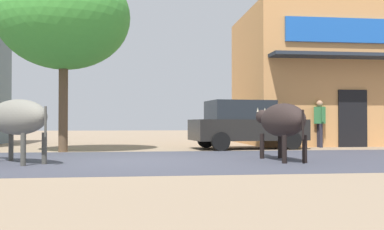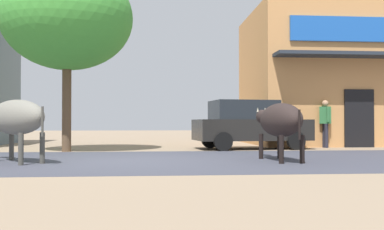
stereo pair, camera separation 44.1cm
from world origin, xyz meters
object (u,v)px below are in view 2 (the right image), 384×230
Objects in this scene: cow_near_brown at (15,118)px; pedestrian_by_shop at (325,120)px; parked_hatchback_car at (249,124)px; roadside_tree at (67,18)px; cow_far_dark at (279,121)px.

pedestrian_by_shop is at bearing 28.94° from cow_near_brown.
parked_hatchback_car reaches higher than cow_near_brown.
cow_far_dark is (5.63, -3.83, -3.21)m from roadside_tree.
cow_near_brown is (-6.35, -4.60, 0.17)m from parked_hatchback_car.
roadside_tree is at bearing -171.87° from parked_hatchback_car.
roadside_tree is 2.59× the size of cow_near_brown.
cow_far_dark is 6.08m from pedestrian_by_shop.
pedestrian_by_shop is at bearing 58.57° from cow_far_dark.
roadside_tree is 7.53m from cow_far_dark.
roadside_tree is 3.41× the size of pedestrian_by_shop.
cow_far_dark is at bearing -93.51° from parked_hatchback_car.
cow_near_brown is 0.84× the size of cow_far_dark.
parked_hatchback_car is 7.84m from cow_near_brown.
pedestrian_by_shop is (3.17, 5.18, 0.06)m from cow_far_dark.
cow_far_dark is (-0.29, -4.68, 0.10)m from parked_hatchback_car.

